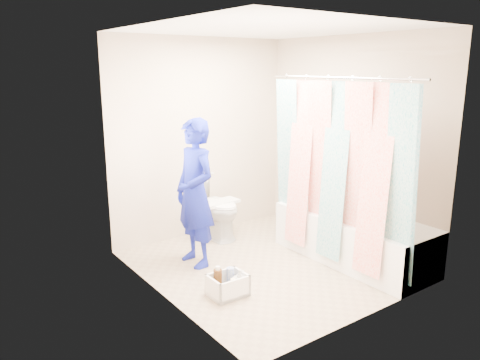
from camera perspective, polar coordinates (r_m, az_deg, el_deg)
floor at (r=5.05m, az=3.30°, el=-10.34°), size 2.60×2.60×0.00m
ceiling at (r=4.63m, az=3.73°, el=17.93°), size 2.40×2.60×0.02m
wall_back at (r=5.74m, az=-4.78°, el=5.07°), size 2.40×0.02×2.40m
wall_front at (r=3.80m, az=16.02°, el=0.17°), size 2.40×0.02×2.40m
wall_left at (r=4.05m, az=-9.73°, el=1.32°), size 0.02×2.60×2.40m
wall_right at (r=5.53m, az=13.20°, el=4.42°), size 0.02×2.60×2.40m
bathtub at (r=5.23m, az=13.63°, el=-6.69°), size 0.70×1.75×0.50m
curtain_rod at (r=4.67m, az=12.10°, el=12.11°), size 0.02×1.90×0.02m
shower_curtain at (r=4.78m, az=11.55°, el=0.91°), size 0.06×1.75×1.80m
toilet at (r=5.75m, az=-3.25°, el=-3.14°), size 0.51×0.81×0.79m
tank_lid at (r=5.63m, az=-2.47°, el=-2.76°), size 0.50×0.25×0.04m
tank_internals at (r=5.79m, az=-4.94°, el=0.85°), size 0.19×0.06×0.26m
plumber at (r=4.86m, az=-5.50°, el=-1.61°), size 0.39×0.58×1.55m
cleaning_caddy at (r=4.41m, az=-1.38°, el=-12.74°), size 0.34×0.27×0.26m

